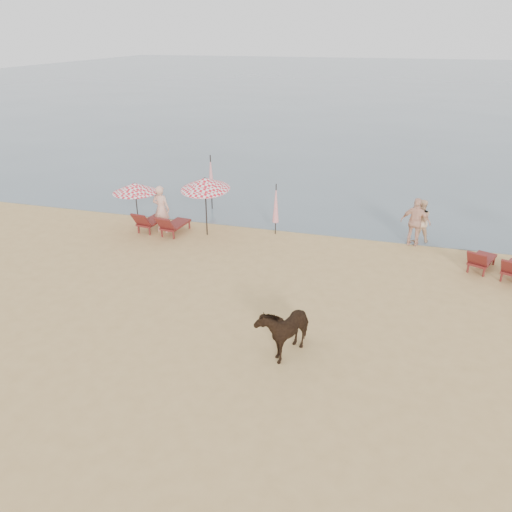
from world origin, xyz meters
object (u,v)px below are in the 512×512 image
(umbrella_open_left_a, at_px, (135,188))
(umbrella_closed_right, at_px, (276,204))
(umbrella_closed_left, at_px, (211,176))
(cow, at_px, (284,327))
(umbrella_open_left_b, at_px, (205,184))
(beachgoer_left, at_px, (161,209))
(beachgoer_right_a, at_px, (420,221))
(beachgoer_right_b, at_px, (416,222))
(lounger_cluster_left, at_px, (161,223))

(umbrella_open_left_a, xyz_separation_m, umbrella_closed_right, (5.49, 1.20, -0.54))
(umbrella_closed_left, bearing_deg, umbrella_closed_right, -31.42)
(umbrella_closed_left, bearing_deg, cow, -60.20)
(umbrella_open_left_b, xyz_separation_m, umbrella_closed_right, (2.63, 0.84, -0.84))
(beachgoer_left, distance_m, beachgoer_right_a, 10.19)
(beachgoer_right_a, height_order, beachgoer_right_b, beachgoer_right_b)
(umbrella_closed_left, distance_m, cow, 11.51)
(beachgoer_right_a, bearing_deg, lounger_cluster_left, -3.87)
(umbrella_closed_left, xyz_separation_m, beachgoer_right_a, (9.08, -1.42, -0.70))
(lounger_cluster_left, bearing_deg, umbrella_open_left_a, -171.02)
(beachgoer_left, bearing_deg, umbrella_open_left_a, 12.97)
(beachgoer_left, height_order, beachgoer_right_a, beachgoer_left)
(umbrella_open_left_a, bearing_deg, umbrella_open_left_b, 26.79)
(beachgoer_right_a, bearing_deg, umbrella_open_left_b, -3.60)
(beachgoer_left, bearing_deg, cow, 136.85)
(cow, distance_m, beachgoer_right_b, 8.73)
(umbrella_open_left_b, relative_size, beachgoer_left, 1.27)
(umbrella_open_left_b, relative_size, cow, 1.48)
(umbrella_open_left_a, bearing_deg, umbrella_closed_left, 79.64)
(umbrella_open_left_b, distance_m, beachgoer_right_a, 8.41)
(umbrella_closed_left, bearing_deg, lounger_cluster_left, -106.20)
(lounger_cluster_left, height_order, umbrella_closed_right, umbrella_closed_right)
(umbrella_open_left_a, relative_size, umbrella_closed_left, 0.81)
(lounger_cluster_left, distance_m, beachgoer_right_b, 9.99)
(umbrella_open_left_a, bearing_deg, beachgoer_right_b, 27.70)
(umbrella_open_left_a, bearing_deg, lounger_cluster_left, 22.00)
(umbrella_closed_right, bearing_deg, beachgoer_left, -167.31)
(umbrella_open_left_b, bearing_deg, beachgoer_left, -177.19)
(cow, bearing_deg, umbrella_closed_right, 126.25)
(lounger_cluster_left, height_order, beachgoer_right_b, beachgoer_right_b)
(umbrella_open_left_b, relative_size, beachgoer_right_b, 1.31)
(umbrella_closed_right, relative_size, cow, 1.26)
(beachgoer_left, bearing_deg, umbrella_closed_right, -164.98)
(lounger_cluster_left, bearing_deg, umbrella_closed_left, 80.49)
(lounger_cluster_left, relative_size, beachgoer_right_b, 1.04)
(cow, bearing_deg, beachgoer_right_a, 89.21)
(umbrella_open_left_b, bearing_deg, umbrella_closed_right, 15.42)
(umbrella_closed_left, bearing_deg, beachgoer_right_a, -8.90)
(lounger_cluster_left, relative_size, umbrella_open_left_a, 0.96)
(umbrella_closed_right, distance_m, beachgoer_left, 4.63)
(umbrella_open_left_b, distance_m, beachgoer_right_b, 8.16)
(umbrella_closed_left, relative_size, umbrella_closed_right, 1.20)
(beachgoer_right_b, bearing_deg, lounger_cluster_left, 18.90)
(beachgoer_right_b, bearing_deg, beachgoer_left, 18.08)
(beachgoer_right_a, bearing_deg, umbrella_closed_left, -23.51)
(lounger_cluster_left, xyz_separation_m, beachgoer_right_a, (10.04, 1.90, 0.41))
(beachgoer_left, bearing_deg, umbrella_open_left_b, -172.47)
(beachgoer_left, distance_m, beachgoer_right_b, 9.96)
(lounger_cluster_left, distance_m, umbrella_closed_right, 4.73)
(cow, bearing_deg, umbrella_open_left_a, 160.00)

